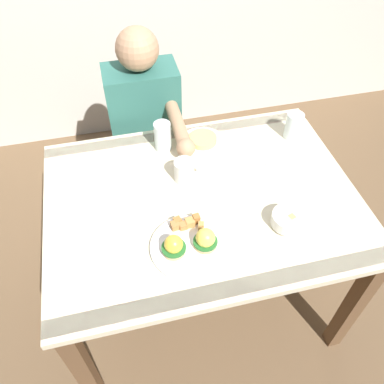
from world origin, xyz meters
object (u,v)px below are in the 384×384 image
(dining_table, at_px, (202,214))
(eggs_benedict_plate, at_px, (189,244))
(fruit_bowl, at_px, (288,220))
(water_glass_near, at_px, (293,128))
(fork, at_px, (281,170))
(coffee_mug, at_px, (185,170))
(side_plate, at_px, (203,141))
(diner_person, at_px, (147,126))
(water_glass_far, at_px, (163,138))

(dining_table, distance_m, eggs_benedict_plate, 0.27)
(fruit_bowl, distance_m, water_glass_near, 0.51)
(water_glass_near, bearing_deg, fruit_bowl, -114.98)
(fork, distance_m, water_glass_near, 0.24)
(fork, height_order, water_glass_near, water_glass_near)
(coffee_mug, bearing_deg, fork, -6.29)
(side_plate, relative_size, diner_person, 0.18)
(dining_table, bearing_deg, side_plate, 75.40)
(fruit_bowl, relative_size, diner_person, 0.11)
(eggs_benedict_plate, relative_size, fork, 2.06)
(eggs_benedict_plate, distance_m, fruit_bowl, 0.37)
(water_glass_far, bearing_deg, dining_table, -73.62)
(side_plate, distance_m, diner_person, 0.37)
(water_glass_near, bearing_deg, coffee_mug, -164.18)
(side_plate, bearing_deg, water_glass_near, -6.99)
(dining_table, height_order, side_plate, side_plate)
(water_glass_far, bearing_deg, diner_person, 97.22)
(fruit_bowl, bearing_deg, fork, 72.19)
(coffee_mug, relative_size, water_glass_near, 0.91)
(coffee_mug, height_order, water_glass_far, water_glass_far)
(diner_person, bearing_deg, fruit_bowl, -63.97)
(coffee_mug, relative_size, fork, 0.85)
(water_glass_near, height_order, water_glass_far, water_glass_far)
(eggs_benedict_plate, height_order, water_glass_near, water_glass_near)
(coffee_mug, bearing_deg, water_glass_near, 15.82)
(coffee_mug, distance_m, diner_person, 0.52)
(coffee_mug, xyz_separation_m, fork, (0.39, -0.04, -0.05))
(coffee_mug, xyz_separation_m, diner_person, (-0.08, 0.49, -0.14))
(fork, relative_size, side_plate, 0.66)
(eggs_benedict_plate, bearing_deg, water_glass_near, 39.26)
(diner_person, bearing_deg, coffee_mug, -80.22)
(coffee_mug, xyz_separation_m, side_plate, (0.12, 0.20, -0.04))
(fork, distance_m, side_plate, 0.36)
(water_glass_far, bearing_deg, water_glass_near, -5.95)
(fruit_bowl, height_order, diner_person, diner_person)
(coffee_mug, distance_m, fork, 0.40)
(eggs_benedict_plate, relative_size, side_plate, 1.35)
(eggs_benedict_plate, height_order, side_plate, eggs_benedict_plate)
(eggs_benedict_plate, distance_m, fork, 0.54)
(fork, bearing_deg, eggs_benedict_plate, -147.96)
(water_glass_far, height_order, diner_person, diner_person)
(coffee_mug, bearing_deg, fruit_bowl, -45.48)
(diner_person, bearing_deg, water_glass_near, -29.39)
(water_glass_near, bearing_deg, eggs_benedict_plate, -140.74)
(fork, xyz_separation_m, water_glass_far, (-0.44, 0.25, 0.06))
(eggs_benedict_plate, relative_size, fruit_bowl, 2.25)
(dining_table, height_order, water_glass_near, water_glass_near)
(fork, bearing_deg, diner_person, 131.91)
(eggs_benedict_plate, xyz_separation_m, fruit_bowl, (0.37, 0.01, 0.00))
(water_glass_near, height_order, side_plate, water_glass_near)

